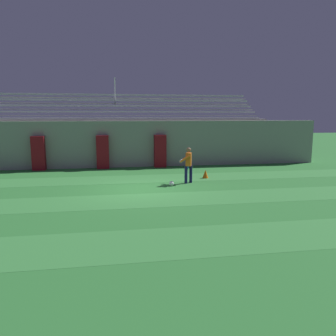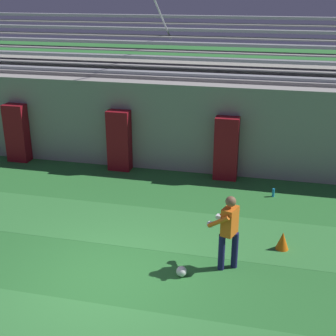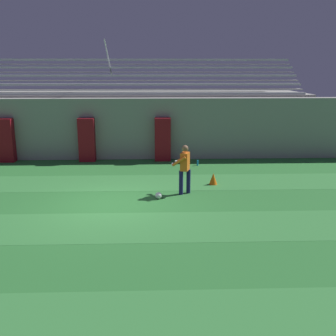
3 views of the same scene
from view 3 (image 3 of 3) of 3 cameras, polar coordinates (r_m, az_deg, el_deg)
ground_plane at (r=12.44m, az=-8.14°, el=-5.23°), size 80.00×80.00×0.00m
turf_stripe_near at (r=7.14m, az=-13.49°, el=-21.51°), size 28.00×2.09×0.01m
turf_stripe_mid at (r=10.75m, az=-9.15°, el=-8.46°), size 28.00×2.09×0.01m
turf_stripe_far at (r=14.67m, az=-7.18°, el=-2.14°), size 28.00×2.09×0.01m
back_wall at (r=18.41m, az=-6.19°, el=5.71°), size 24.00×0.60×2.80m
padding_pillar_gate_left at (r=18.15m, az=-11.70°, el=4.02°), size 0.72×0.44×1.96m
padding_pillar_gate_right at (r=17.89m, az=-0.78°, el=4.17°), size 0.72×0.44×1.96m
padding_pillar_far_left at (r=19.10m, az=-22.49°, el=3.73°), size 0.72×0.44×1.96m
bleacher_stand at (r=20.71m, az=-5.74°, el=6.97°), size 18.00×4.05×5.43m
goalkeeper at (r=13.09m, az=2.40°, el=0.25°), size 0.68×0.69×1.67m
soccer_ball at (r=12.78m, az=-1.39°, el=-4.02°), size 0.22×0.22×0.22m
traffic_cone at (r=14.41m, az=6.58°, el=-1.57°), size 0.30×0.30×0.42m
water_bottle at (r=17.14m, az=4.32°, el=0.75°), size 0.07×0.07×0.24m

